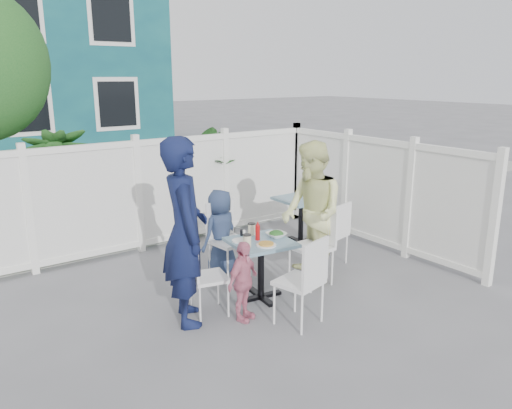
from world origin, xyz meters
TOP-DOWN VIEW (x-y plane):
  - ground at (0.00, 0.00)m, footprint 80.00×80.00m
  - near_sidewalk at (0.00, 3.80)m, footprint 24.00×2.60m
  - street at (0.00, 7.50)m, footprint 24.00×5.00m
  - far_sidewalk at (0.00, 10.60)m, footprint 24.00×1.60m
  - fence_back at (0.10, 2.40)m, footprint 5.86×0.08m
  - fence_right at (3.00, 0.60)m, footprint 0.08×3.66m
  - potted_shrub_a at (-0.73, 3.10)m, footprint 1.13×1.13m
  - potted_shrub_b at (1.28, 3.00)m, footprint 1.56×1.70m
  - main_table at (0.56, 0.11)m, footprint 0.73×0.73m
  - spare_table at (2.19, 1.31)m, footprint 0.67×0.67m
  - chair_left at (-0.16, 0.16)m, footprint 0.44×0.45m
  - chair_right at (1.37, 0.09)m, footprint 0.44×0.46m
  - chair_back at (0.62, 0.94)m, footprint 0.48×0.46m
  - chair_near at (0.55, -0.66)m, footprint 0.51×0.50m
  - chair_spare at (1.96, 0.36)m, footprint 0.46×0.45m
  - man at (-0.35, 0.15)m, footprint 0.66×0.81m
  - woman at (1.35, 0.16)m, footprint 0.90×1.01m
  - boy at (0.58, 1.00)m, footprint 0.61×0.49m
  - toddler at (0.11, -0.19)m, footprint 0.54×0.39m
  - plate_main at (0.51, -0.05)m, footprint 0.22×0.22m
  - plate_side at (0.37, 0.23)m, footprint 0.20×0.20m
  - salad_bowl at (0.78, 0.11)m, footprint 0.22×0.22m
  - coffee_cup_a at (0.32, 0.03)m, footprint 0.09×0.09m
  - coffee_cup_b at (0.61, 0.35)m, footprint 0.08×0.08m
  - ketchup_bottle at (0.55, 0.16)m, footprint 0.05×0.05m
  - salt_shaker at (0.51, 0.36)m, footprint 0.03×0.03m
  - pepper_shaker at (0.49, 0.39)m, footprint 0.03×0.03m

SIDE VIEW (x-z plane):
  - ground at x=0.00m, z-range 0.00..0.00m
  - street at x=0.00m, z-range 0.00..0.01m
  - near_sidewalk at x=0.00m, z-range 0.00..0.01m
  - far_sidewalk at x=0.00m, z-range 0.00..0.01m
  - toddler at x=0.11m, z-range 0.00..0.85m
  - chair_left at x=-0.16m, z-range 0.07..0.90m
  - chair_spare at x=1.96m, z-range 0.07..0.93m
  - main_table at x=0.56m, z-range 0.19..0.88m
  - chair_near at x=0.55m, z-range 0.08..1.00m
  - spare_table at x=2.19m, z-range 0.19..0.89m
  - boy at x=0.58m, z-range 0.00..1.10m
  - chair_back at x=0.62m, z-range 0.08..1.02m
  - chair_right at x=1.37m, z-range 0.08..1.04m
  - plate_side at x=0.37m, z-range 0.69..0.70m
  - plate_main at x=0.51m, z-range 0.69..0.70m
  - salad_bowl at x=0.78m, z-range 0.69..0.74m
  - salt_shaker at x=0.51m, z-range 0.69..0.76m
  - pepper_shaker at x=0.49m, z-range 0.69..0.76m
  - coffee_cup_b at x=0.61m, z-range 0.69..0.82m
  - coffee_cup_a at x=0.32m, z-range 0.69..0.82m
  - ketchup_bottle at x=0.55m, z-range 0.69..0.86m
  - fence_right at x=3.00m, z-range -0.02..1.58m
  - fence_back at x=0.10m, z-range -0.02..1.58m
  - potted_shrub_b at x=1.28m, z-range 0.00..1.60m
  - woman at x=1.35m, z-range 0.00..1.73m
  - potted_shrub_a at x=-0.73m, z-range 0.00..1.78m
  - man at x=-0.35m, z-range 0.00..1.91m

